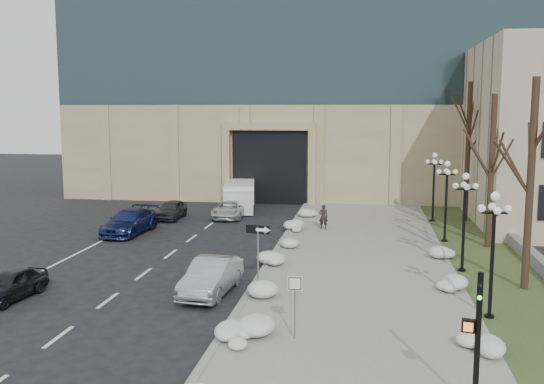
{
  "coord_description": "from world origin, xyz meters",
  "views": [
    {
      "loc": [
        3.68,
        -16.35,
        7.69
      ],
      "look_at": [
        -0.98,
        13.76,
        3.5
      ],
      "focal_mm": 40.0,
      "sensor_mm": 36.0,
      "label": 1
    }
  ],
  "objects_px": {
    "car_c": "(129,222)",
    "one_way_sign": "(262,238)",
    "car_e": "(171,210)",
    "lamppost_c": "(446,190)",
    "traffic_signal": "(476,345)",
    "car_d": "(230,209)",
    "car_b": "(211,277)",
    "keep_sign": "(295,294)",
    "pedestrian": "(323,217)",
    "box_truck": "(239,197)",
    "car_a": "(9,285)",
    "lamppost_d": "(434,178)",
    "lamppost_a": "(493,238)",
    "lamppost_b": "(465,209)"
  },
  "relations": [
    {
      "from": "car_d",
      "to": "car_e",
      "type": "height_order",
      "value": "car_e"
    },
    {
      "from": "car_b",
      "to": "car_c",
      "type": "distance_m",
      "value": 13.89
    },
    {
      "from": "keep_sign",
      "to": "lamppost_a",
      "type": "relative_size",
      "value": 0.48
    },
    {
      "from": "keep_sign",
      "to": "traffic_signal",
      "type": "distance_m",
      "value": 6.47
    },
    {
      "from": "car_b",
      "to": "car_e",
      "type": "height_order",
      "value": "car_b"
    },
    {
      "from": "car_e",
      "to": "one_way_sign",
      "type": "height_order",
      "value": "one_way_sign"
    },
    {
      "from": "car_b",
      "to": "keep_sign",
      "type": "height_order",
      "value": "keep_sign"
    },
    {
      "from": "car_d",
      "to": "car_b",
      "type": "bearing_deg",
      "value": -79.3
    },
    {
      "from": "lamppost_b",
      "to": "car_a",
      "type": "bearing_deg",
      "value": -159.68
    },
    {
      "from": "car_e",
      "to": "box_truck",
      "type": "relative_size",
      "value": 0.57
    },
    {
      "from": "car_d",
      "to": "one_way_sign",
      "type": "bearing_deg",
      "value": -72.58
    },
    {
      "from": "car_b",
      "to": "traffic_signal",
      "type": "distance_m",
      "value": 12.74
    },
    {
      "from": "traffic_signal",
      "to": "pedestrian",
      "type": "bearing_deg",
      "value": 115.29
    },
    {
      "from": "pedestrian",
      "to": "box_truck",
      "type": "bearing_deg",
      "value": -46.93
    },
    {
      "from": "car_e",
      "to": "keep_sign",
      "type": "distance_m",
      "value": 24.18
    },
    {
      "from": "car_c",
      "to": "pedestrian",
      "type": "distance_m",
      "value": 12.14
    },
    {
      "from": "box_truck",
      "to": "pedestrian",
      "type": "bearing_deg",
      "value": -56.28
    },
    {
      "from": "car_d",
      "to": "box_truck",
      "type": "xyz_separation_m",
      "value": [
        -0.07,
        3.52,
        0.38
      ]
    },
    {
      "from": "car_b",
      "to": "lamppost_a",
      "type": "xyz_separation_m",
      "value": [
        10.88,
        -1.54,
        2.33
      ]
    },
    {
      "from": "keep_sign",
      "to": "lamppost_c",
      "type": "height_order",
      "value": "lamppost_c"
    },
    {
      "from": "one_way_sign",
      "to": "lamppost_a",
      "type": "xyz_separation_m",
      "value": [
        8.78,
        -1.82,
        0.67
      ]
    },
    {
      "from": "box_truck",
      "to": "keep_sign",
      "type": "relative_size",
      "value": 2.98
    },
    {
      "from": "car_c",
      "to": "keep_sign",
      "type": "bearing_deg",
      "value": -49.06
    },
    {
      "from": "car_a",
      "to": "one_way_sign",
      "type": "distance_m",
      "value": 10.42
    },
    {
      "from": "car_e",
      "to": "box_truck",
      "type": "bearing_deg",
      "value": 47.39
    },
    {
      "from": "lamppost_b",
      "to": "pedestrian",
      "type": "bearing_deg",
      "value": 128.61
    },
    {
      "from": "pedestrian",
      "to": "car_c",
      "type": "bearing_deg",
      "value": 11.83
    },
    {
      "from": "car_c",
      "to": "pedestrian",
      "type": "xyz_separation_m",
      "value": [
        11.84,
        2.68,
        0.16
      ]
    },
    {
      "from": "traffic_signal",
      "to": "car_d",
      "type": "bearing_deg",
      "value": 126.86
    },
    {
      "from": "box_truck",
      "to": "car_d",
      "type": "bearing_deg",
      "value": -99.19
    },
    {
      "from": "car_c",
      "to": "car_b",
      "type": "bearing_deg",
      "value": -50.49
    },
    {
      "from": "car_e",
      "to": "traffic_signal",
      "type": "distance_m",
      "value": 30.23
    },
    {
      "from": "lamppost_a",
      "to": "lamppost_c",
      "type": "distance_m",
      "value": 13.0
    },
    {
      "from": "car_e",
      "to": "keep_sign",
      "type": "relative_size",
      "value": 1.7
    },
    {
      "from": "keep_sign",
      "to": "car_e",
      "type": "bearing_deg",
      "value": 116.64
    },
    {
      "from": "car_a",
      "to": "lamppost_c",
      "type": "xyz_separation_m",
      "value": [
        18.79,
        13.46,
        2.45
      ]
    },
    {
      "from": "car_c",
      "to": "lamppost_c",
      "type": "relative_size",
      "value": 1.08
    },
    {
      "from": "lamppost_c",
      "to": "keep_sign",
      "type": "bearing_deg",
      "value": -112.76
    },
    {
      "from": "pedestrian",
      "to": "lamppost_d",
      "type": "height_order",
      "value": "lamppost_d"
    },
    {
      "from": "car_c",
      "to": "lamppost_c",
      "type": "xyz_separation_m",
      "value": [
        19.01,
        0.2,
        2.33
      ]
    },
    {
      "from": "car_b",
      "to": "pedestrian",
      "type": "relative_size",
      "value": 2.85
    },
    {
      "from": "keep_sign",
      "to": "lamppost_b",
      "type": "height_order",
      "value": "lamppost_b"
    },
    {
      "from": "pedestrian",
      "to": "keep_sign",
      "type": "height_order",
      "value": "keep_sign"
    },
    {
      "from": "traffic_signal",
      "to": "car_a",
      "type": "bearing_deg",
      "value": 170.05
    },
    {
      "from": "lamppost_c",
      "to": "car_d",
      "type": "bearing_deg",
      "value": 156.34
    },
    {
      "from": "car_c",
      "to": "lamppost_c",
      "type": "distance_m",
      "value": 19.16
    },
    {
      "from": "car_d",
      "to": "one_way_sign",
      "type": "relative_size",
      "value": 1.51
    },
    {
      "from": "car_c",
      "to": "one_way_sign",
      "type": "relative_size",
      "value": 1.76
    },
    {
      "from": "lamppost_c",
      "to": "car_b",
      "type": "bearing_deg",
      "value": -133.53
    },
    {
      "from": "one_way_sign",
      "to": "lamppost_a",
      "type": "height_order",
      "value": "lamppost_a"
    }
  ]
}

